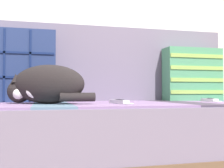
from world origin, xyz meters
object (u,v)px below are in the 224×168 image
throw_pillow_striped (192,74)px  couch (102,141)px  game_remote_near (210,100)px  sleeping_cat (44,85)px  throw_pillow_quilted (18,66)px  game_remote_far (120,102)px

throw_pillow_striped → couch: bearing=-161.9°
couch → game_remote_near: (0.67, 0.01, 0.22)m
sleeping_cat → throw_pillow_quilted: bearing=116.3°
game_remote_near → game_remote_far: bearing=-165.3°
couch → game_remote_far: bearing=-69.5°
throw_pillow_quilted → throw_pillow_striped: (1.14, -0.00, -0.03)m
throw_pillow_striped → sleeping_cat: (-0.99, -0.30, -0.09)m
throw_pillow_striped → game_remote_near: 0.27m
throw_pillow_striped → game_remote_far: (-0.62, -0.38, -0.17)m
sleeping_cat → couch: bearing=13.9°
throw_pillow_quilted → throw_pillow_striped: 1.14m
sleeping_cat → game_remote_near: bearing=4.9°
throw_pillow_quilted → game_remote_near: 1.17m
sleeping_cat → game_remote_near: (0.98, 0.08, -0.08)m
throw_pillow_striped → game_remote_far: throw_pillow_striped is taller
game_remote_far → sleeping_cat: bearing=167.8°
throw_pillow_quilted → game_remote_near: throw_pillow_quilted is taller
couch → throw_pillow_striped: (0.68, 0.22, 0.39)m
game_remote_near → game_remote_far: 0.64m
throw_pillow_striped → sleeping_cat: 1.04m
couch → game_remote_far: 0.28m
couch → throw_pillow_striped: 0.82m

